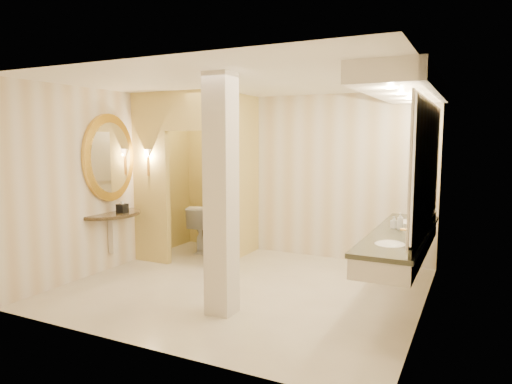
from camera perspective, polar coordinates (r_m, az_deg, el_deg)
floor at (r=6.26m, az=-1.53°, el=-11.80°), size 4.50×4.50×0.00m
ceiling at (r=5.98m, az=-1.62°, el=13.56°), size 4.50×4.50×0.00m
wall_back at (r=7.79m, az=5.30°, el=2.01°), size 4.50×0.02×2.70m
wall_front at (r=4.32m, az=-14.05°, el=-2.00°), size 4.50×0.02×2.70m
wall_left at (r=7.29m, az=-17.43°, el=1.40°), size 0.02×4.00×2.70m
wall_right at (r=5.31m, az=20.43°, el=-0.61°), size 0.02×4.00×2.70m
toilet_closet at (r=7.36m, az=-5.74°, el=2.00°), size 1.50×1.55×2.70m
wall_sconce at (r=7.37m, az=-13.39°, el=4.56°), size 0.14×0.14×0.42m
vanity at (r=5.66m, az=18.19°, el=2.76°), size 0.75×2.82×2.09m
console_shelf at (r=7.18m, az=-17.82°, el=1.27°), size 1.00×1.00×1.95m
pillar at (r=5.09m, az=-4.38°, el=-0.50°), size 0.30×0.30×2.70m
tissue_box at (r=7.13m, az=-16.37°, el=-1.98°), size 0.14×0.14×0.14m
toilet at (r=8.18m, az=-6.37°, el=-4.40°), size 0.66×0.90×0.83m
soap_bottle_a at (r=5.94m, az=16.86°, el=-3.64°), size 0.09×0.09×0.15m
soap_bottle_b at (r=6.04m, az=16.90°, el=-3.63°), size 0.10×0.10×0.12m
soap_bottle_c at (r=5.84m, az=17.58°, el=-3.51°), size 0.10×0.10×0.21m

